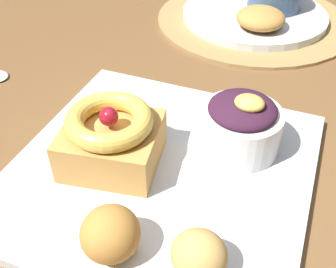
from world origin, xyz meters
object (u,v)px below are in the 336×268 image
at_px(fritter_middle, 199,255).
at_px(front_plate, 161,171).
at_px(back_pastry, 261,18).
at_px(cake_slice, 111,138).
at_px(berry_ramekin, 241,125).
at_px(back_plate, 254,15).
at_px(fritter_front, 113,234).

bearing_deg(fritter_middle, front_plate, 126.55).
bearing_deg(fritter_middle, back_pastry, 95.66).
distance_m(front_plate, cake_slice, 0.06).
xyz_separation_m(front_plate, cake_slice, (-0.05, -0.01, 0.04)).
relative_size(cake_slice, berry_ramekin, 1.24).
distance_m(berry_ramekin, back_plate, 0.35).
relative_size(front_plate, back_pastry, 3.87).
distance_m(fritter_middle, back_plate, 0.50).
distance_m(cake_slice, back_pastry, 0.36).
relative_size(berry_ramekin, fritter_middle, 1.89).
bearing_deg(fritter_middle, cake_slice, 143.94).
height_order(cake_slice, back_pastry, cake_slice).
relative_size(berry_ramekin, fritter_front, 1.71).
relative_size(cake_slice, back_pastry, 1.39).
bearing_deg(back_pastry, back_plate, 108.89).
relative_size(fritter_middle, back_pastry, 0.59).
bearing_deg(cake_slice, berry_ramekin, 31.02).
height_order(cake_slice, fritter_middle, cake_slice).
relative_size(front_plate, berry_ramekin, 3.46).
xyz_separation_m(fritter_front, back_pastry, (0.03, 0.44, -0.00)).
xyz_separation_m(front_plate, berry_ramekin, (0.06, 0.06, 0.04)).
distance_m(back_plate, back_pastry, 0.06).
bearing_deg(berry_ramekin, back_pastry, 97.39).
bearing_deg(berry_ramekin, fritter_middle, -87.52).
relative_size(berry_ramekin, back_plate, 0.35).
bearing_deg(berry_ramekin, front_plate, -137.50).
height_order(cake_slice, back_plate, cake_slice).
bearing_deg(fritter_front, front_plate, 91.12).
bearing_deg(fritter_front, berry_ramekin, 69.22).
relative_size(fritter_middle, back_plate, 0.18).
relative_size(back_plate, back_pastry, 3.20).
xyz_separation_m(front_plate, fritter_middle, (0.07, -0.10, 0.03)).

